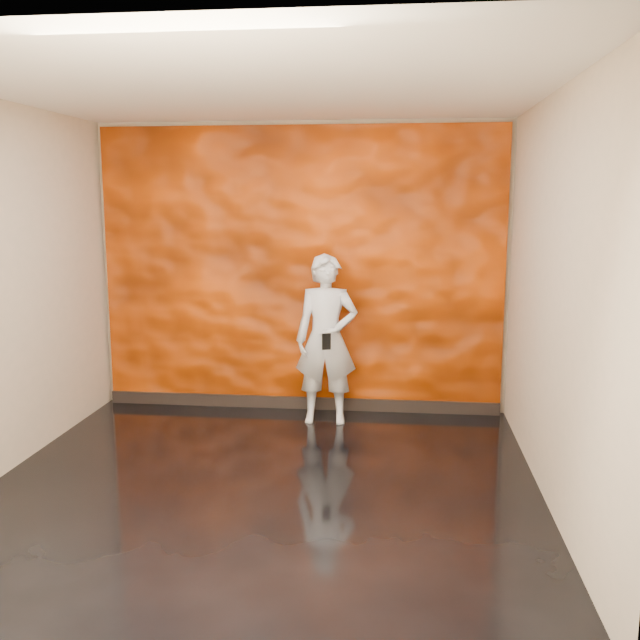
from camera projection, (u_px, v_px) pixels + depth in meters
The scene contains 5 objects.
room at pixel (261, 296), 5.00m from camera, with size 4.02×4.02×2.81m.
feature_wall at pixel (300, 271), 6.92m from camera, with size 3.90×0.06×2.75m, color #ED4A02.
baseboard at pixel (301, 403), 7.10m from camera, with size 3.90×0.04×0.12m, color black.
man at pixel (326, 339), 6.58m from camera, with size 0.57×0.38×1.57m, color #A2A6B2.
phone at pixel (326, 341), 6.33m from camera, with size 0.08×0.02×0.15m, color black.
Camera 1 is at (0.98, -4.88, 2.08)m, focal length 40.00 mm.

